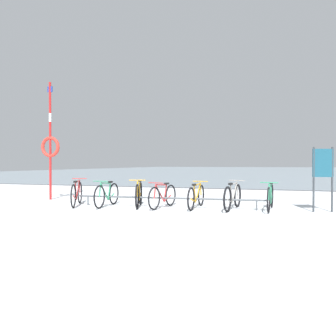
{
  "coord_description": "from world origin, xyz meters",
  "views": [
    {
      "loc": [
        1.93,
        -5.87,
        1.28
      ],
      "look_at": [
        -1.11,
        4.5,
        1.13
      ],
      "focal_mm": 32.85,
      "sensor_mm": 36.0,
      "label": 1
    }
  ],
  "objects_px": {
    "bicycle_1": "(107,194)",
    "info_sign": "(323,169)",
    "bicycle_5": "(233,197)",
    "bicycle_2": "(139,194)",
    "bicycle_6": "(270,197)",
    "bicycle_4": "(196,196)",
    "rescue_post": "(50,144)",
    "bicycle_0": "(77,193)",
    "bicycle_3": "(163,196)"
  },
  "relations": [
    {
      "from": "bicycle_3",
      "to": "info_sign",
      "type": "xyz_separation_m",
      "value": [
        4.3,
        0.47,
        0.81
      ]
    },
    {
      "from": "bicycle_4",
      "to": "info_sign",
      "type": "height_order",
      "value": "info_sign"
    },
    {
      "from": "rescue_post",
      "to": "bicycle_1",
      "type": "bearing_deg",
      "value": -20.4
    },
    {
      "from": "bicycle_2",
      "to": "info_sign",
      "type": "bearing_deg",
      "value": 5.24
    },
    {
      "from": "bicycle_2",
      "to": "info_sign",
      "type": "xyz_separation_m",
      "value": [
        5.05,
        0.46,
        0.78
      ]
    },
    {
      "from": "bicycle_4",
      "to": "info_sign",
      "type": "distance_m",
      "value": 3.46
    },
    {
      "from": "bicycle_0",
      "to": "bicycle_6",
      "type": "distance_m",
      "value": 5.71
    },
    {
      "from": "bicycle_3",
      "to": "bicycle_5",
      "type": "xyz_separation_m",
      "value": [
        1.98,
        0.24,
        0.02
      ]
    },
    {
      "from": "bicycle_5",
      "to": "rescue_post",
      "type": "xyz_separation_m",
      "value": [
        -6.46,
        0.62,
        1.63
      ]
    },
    {
      "from": "bicycle_3",
      "to": "bicycle_5",
      "type": "relative_size",
      "value": 0.94
    },
    {
      "from": "bicycle_6",
      "to": "info_sign",
      "type": "xyz_separation_m",
      "value": [
        1.33,
        0.09,
        0.79
      ]
    },
    {
      "from": "bicycle_2",
      "to": "rescue_post",
      "type": "height_order",
      "value": "rescue_post"
    },
    {
      "from": "bicycle_2",
      "to": "bicycle_4",
      "type": "distance_m",
      "value": 1.71
    },
    {
      "from": "bicycle_1",
      "to": "bicycle_6",
      "type": "height_order",
      "value": "bicycle_6"
    },
    {
      "from": "bicycle_6",
      "to": "bicycle_4",
      "type": "bearing_deg",
      "value": -175.57
    },
    {
      "from": "bicycle_4",
      "to": "bicycle_5",
      "type": "height_order",
      "value": "bicycle_5"
    },
    {
      "from": "bicycle_5",
      "to": "bicycle_6",
      "type": "bearing_deg",
      "value": 8.0
    },
    {
      "from": "bicycle_0",
      "to": "bicycle_4",
      "type": "height_order",
      "value": "bicycle_0"
    },
    {
      "from": "bicycle_2",
      "to": "info_sign",
      "type": "height_order",
      "value": "info_sign"
    },
    {
      "from": "bicycle_0",
      "to": "info_sign",
      "type": "xyz_separation_m",
      "value": [
        7.0,
        0.71,
        0.78
      ]
    },
    {
      "from": "bicycle_3",
      "to": "rescue_post",
      "type": "bearing_deg",
      "value": 169.16
    },
    {
      "from": "bicycle_4",
      "to": "bicycle_6",
      "type": "bearing_deg",
      "value": 4.43
    },
    {
      "from": "bicycle_0",
      "to": "bicycle_2",
      "type": "bearing_deg",
      "value": 7.31
    },
    {
      "from": "bicycle_1",
      "to": "bicycle_4",
      "type": "height_order",
      "value": "bicycle_1"
    },
    {
      "from": "bicycle_5",
      "to": "rescue_post",
      "type": "height_order",
      "value": "rescue_post"
    },
    {
      "from": "bicycle_1",
      "to": "bicycle_3",
      "type": "xyz_separation_m",
      "value": [
        1.7,
        0.18,
        -0.01
      ]
    },
    {
      "from": "bicycle_4",
      "to": "bicycle_6",
      "type": "height_order",
      "value": "bicycle_6"
    },
    {
      "from": "bicycle_2",
      "to": "bicycle_3",
      "type": "bearing_deg",
      "value": -0.82
    },
    {
      "from": "bicycle_6",
      "to": "bicycle_1",
      "type": "bearing_deg",
      "value": -173.17
    },
    {
      "from": "bicycle_4",
      "to": "info_sign",
      "type": "xyz_separation_m",
      "value": [
        3.36,
        0.25,
        0.81
      ]
    },
    {
      "from": "info_sign",
      "to": "bicycle_3",
      "type": "bearing_deg",
      "value": -173.72
    },
    {
      "from": "rescue_post",
      "to": "bicycle_3",
      "type": "bearing_deg",
      "value": -10.84
    },
    {
      "from": "info_sign",
      "to": "rescue_post",
      "type": "xyz_separation_m",
      "value": [
        -8.79,
        0.38,
        0.84
      ]
    },
    {
      "from": "bicycle_1",
      "to": "bicycle_5",
      "type": "height_order",
      "value": "bicycle_5"
    },
    {
      "from": "bicycle_0",
      "to": "bicycle_2",
      "type": "xyz_separation_m",
      "value": [
        1.95,
        0.25,
        0.0
      ]
    },
    {
      "from": "bicycle_5",
      "to": "bicycle_6",
      "type": "height_order",
      "value": "bicycle_5"
    },
    {
      "from": "bicycle_2",
      "to": "bicycle_4",
      "type": "relative_size",
      "value": 0.94
    },
    {
      "from": "bicycle_5",
      "to": "bicycle_6",
      "type": "distance_m",
      "value": 1.01
    },
    {
      "from": "bicycle_5",
      "to": "info_sign",
      "type": "height_order",
      "value": "info_sign"
    },
    {
      "from": "bicycle_1",
      "to": "bicycle_5",
      "type": "distance_m",
      "value": 3.7
    },
    {
      "from": "rescue_post",
      "to": "bicycle_0",
      "type": "bearing_deg",
      "value": -31.55
    },
    {
      "from": "bicycle_1",
      "to": "info_sign",
      "type": "bearing_deg",
      "value": 6.18
    },
    {
      "from": "bicycle_2",
      "to": "bicycle_5",
      "type": "distance_m",
      "value": 2.73
    },
    {
      "from": "bicycle_1",
      "to": "bicycle_0",
      "type": "bearing_deg",
      "value": -176.41
    },
    {
      "from": "bicycle_2",
      "to": "bicycle_6",
      "type": "bearing_deg",
      "value": 5.72
    },
    {
      "from": "bicycle_5",
      "to": "rescue_post",
      "type": "relative_size",
      "value": 0.41
    },
    {
      "from": "bicycle_1",
      "to": "bicycle_2",
      "type": "xyz_separation_m",
      "value": [
        0.95,
        0.19,
        0.01
      ]
    },
    {
      "from": "bicycle_0",
      "to": "info_sign",
      "type": "height_order",
      "value": "info_sign"
    },
    {
      "from": "bicycle_5",
      "to": "info_sign",
      "type": "xyz_separation_m",
      "value": [
        2.33,
        0.23,
        0.79
      ]
    },
    {
      "from": "bicycle_2",
      "to": "bicycle_3",
      "type": "distance_m",
      "value": 0.75
    }
  ]
}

